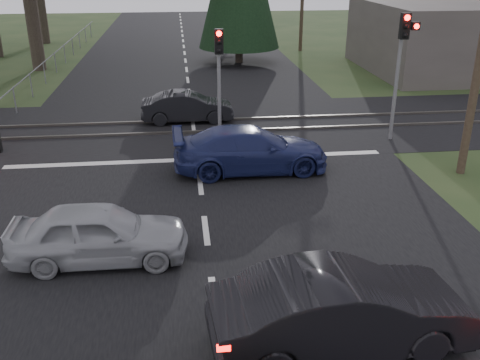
{
  "coord_description": "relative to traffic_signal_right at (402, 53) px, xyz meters",
  "views": [
    {
      "loc": [
        -0.53,
        -9.24,
        6.6
      ],
      "look_at": [
        0.91,
        3.17,
        1.3
      ],
      "focal_mm": 40.0,
      "sensor_mm": 36.0,
      "label": 1
    }
  ],
  "objects": [
    {
      "name": "ground",
      "position": [
        -7.55,
        -9.47,
        -3.31
      ],
      "size": [
        120.0,
        120.0,
        0.0
      ],
      "primitive_type": "plane",
      "color": "#243819",
      "rests_on": "ground"
    },
    {
      "name": "road",
      "position": [
        -7.55,
        0.53,
        -3.31
      ],
      "size": [
        14.0,
        100.0,
        0.01
      ],
      "primitive_type": "cube",
      "color": "black",
      "rests_on": "ground"
    },
    {
      "name": "rail_corridor",
      "position": [
        -7.55,
        2.53,
        -3.31
      ],
      "size": [
        120.0,
        8.0,
        0.01
      ],
      "primitive_type": "cube",
      "color": "black",
      "rests_on": "ground"
    },
    {
      "name": "stop_line",
      "position": [
        -7.55,
        -1.27,
        -3.3
      ],
      "size": [
        13.0,
        0.35,
        0.0
      ],
      "primitive_type": "cube",
      "color": "silver",
      "rests_on": "ground"
    },
    {
      "name": "rail_near",
      "position": [
        -7.55,
        1.73,
        -3.26
      ],
      "size": [
        120.0,
        0.12,
        0.1
      ],
      "primitive_type": "cube",
      "color": "#59544C",
      "rests_on": "ground"
    },
    {
      "name": "rail_far",
      "position": [
        -7.55,
        3.33,
        -3.26
      ],
      "size": [
        120.0,
        0.12,
        0.1
      ],
      "primitive_type": "cube",
      "color": "#59544C",
      "rests_on": "ground"
    },
    {
      "name": "traffic_signal_right",
      "position": [
        0.0,
        0.0,
        0.0
      ],
      "size": [
        0.68,
        0.48,
        4.7
      ],
      "color": "slate",
      "rests_on": "ground"
    },
    {
      "name": "traffic_signal_center",
      "position": [
        -6.55,
        1.2,
        -0.51
      ],
      "size": [
        0.32,
        0.48,
        4.1
      ],
      "color": "slate",
      "rests_on": "ground"
    },
    {
      "name": "fence_left",
      "position": [
        -15.35,
        13.03,
        -3.31
      ],
      "size": [
        0.1,
        36.0,
        1.2
      ],
      "primitive_type": null,
      "color": "slate",
      "rests_on": "ground"
    },
    {
      "name": "dark_hatchback",
      "position": [
        -5.38,
        -11.17,
        -2.54
      ],
      "size": [
        4.82,
        2.0,
        1.55
      ],
      "primitive_type": "imported",
      "rotation": [
        0.0,
        0.0,
        1.65
      ],
      "color": "black",
      "rests_on": "ground"
    },
    {
      "name": "silver_car",
      "position": [
        -10.05,
        -7.62,
        -2.62
      ],
      "size": [
        4.08,
        1.69,
        1.38
      ],
      "primitive_type": "imported",
      "rotation": [
        0.0,
        0.0,
        1.56
      ],
      "color": "#9B9EA3",
      "rests_on": "ground"
    },
    {
      "name": "blue_sedan",
      "position": [
        -5.84,
        -2.47,
        -2.59
      ],
      "size": [
        5.07,
        2.17,
        1.46
      ],
      "primitive_type": "imported",
      "rotation": [
        0.0,
        0.0,
        1.6
      ],
      "color": "navy",
      "rests_on": "ground"
    },
    {
      "name": "dark_car_far",
      "position": [
        -7.75,
        3.38,
        -2.68
      ],
      "size": [
        3.84,
        1.34,
        1.26
      ],
      "primitive_type": "imported",
      "rotation": [
        0.0,
        0.0,
        1.57
      ],
      "color": "black",
      "rests_on": "ground"
    }
  ]
}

